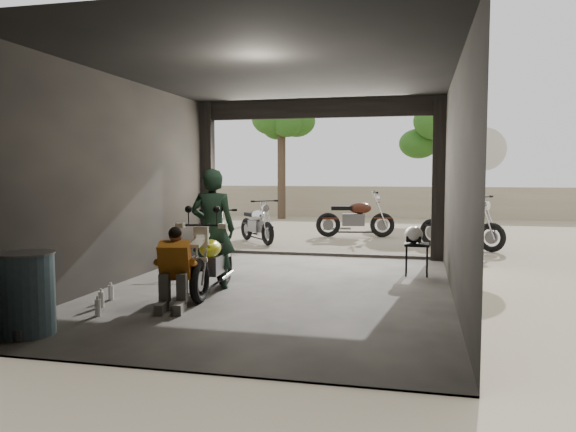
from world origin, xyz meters
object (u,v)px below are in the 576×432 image
at_px(outside_bike_b, 355,214).
at_px(helmet, 414,235).
at_px(outside_bike_a, 257,221).
at_px(rider, 213,229).
at_px(oil_drum, 27,295).
at_px(outside_bike_c, 461,222).
at_px(sign_post, 484,168).
at_px(left_bike, 219,234).
at_px(main_bike, 213,257).
at_px(stool, 417,248).
at_px(mechanic, 173,271).

bearing_deg(outside_bike_b, helmet, -174.99).
bearing_deg(helmet, outside_bike_a, 157.65).
height_order(rider, helmet, rider).
bearing_deg(oil_drum, outside_bike_b, 76.63).
xyz_separation_m(outside_bike_c, sign_post, (0.35, -0.99, 1.20)).
bearing_deg(left_bike, outside_bike_c, 12.83).
relative_size(main_bike, outside_bike_b, 0.88).
relative_size(outside_bike_b, stool, 3.28).
height_order(helmet, sign_post, sign_post).
height_order(main_bike, outside_bike_c, outside_bike_c).
bearing_deg(sign_post, helmet, -94.20).
bearing_deg(mechanic, left_bike, 89.35).
height_order(rider, stool, rider).
distance_m(outside_bike_b, oil_drum, 10.23).
xyz_separation_m(stool, sign_post, (1.31, 2.68, 1.34)).
height_order(left_bike, sign_post, sign_post).
relative_size(rider, helmet, 5.66).
distance_m(rider, oil_drum, 2.94).
bearing_deg(rider, outside_bike_a, -88.55).
height_order(rider, oil_drum, rider).
relative_size(outside_bike_c, oil_drum, 2.05).
bearing_deg(outside_bike_c, oil_drum, 179.72).
bearing_deg(outside_bike_b, rider, 158.75).
relative_size(outside_bike_a, outside_bike_b, 0.87).
height_order(left_bike, rider, rider).
bearing_deg(sign_post, outside_bike_a, -168.83).
xyz_separation_m(main_bike, outside_bike_b, (1.19, 7.55, 0.08)).
xyz_separation_m(rider, helmet, (2.88, 1.75, -0.20)).
relative_size(left_bike, oil_drum, 1.76).
distance_m(main_bike, sign_post, 6.42).
height_order(outside_bike_c, helmet, outside_bike_c).
bearing_deg(left_bike, outside_bike_a, 73.48).
relative_size(outside_bike_a, mechanic, 1.58).
relative_size(left_bike, rider, 0.87).
relative_size(rider, sign_post, 0.67).
bearing_deg(outside_bike_c, mechanic, -178.91).
distance_m(outside_bike_c, oil_drum, 9.52).
height_order(left_bike, outside_bike_c, outside_bike_c).
xyz_separation_m(helmet, sign_post, (1.36, 2.69, 1.12)).
bearing_deg(left_bike, helmet, -30.54).
xyz_separation_m(outside_bike_a, stool, (3.87, -3.73, -0.06)).
bearing_deg(outside_bike_b, outside_bike_c, -136.15).
bearing_deg(outside_bike_a, sign_post, -52.09).
relative_size(left_bike, stool, 2.80).
xyz_separation_m(mechanic, sign_post, (4.26, 5.79, 1.31)).
bearing_deg(main_bike, oil_drum, -120.06).
relative_size(outside_bike_a, outside_bike_c, 0.88).
height_order(outside_bike_b, rider, rider).
bearing_deg(outside_bike_a, main_bike, -120.36).
height_order(main_bike, oil_drum, main_bike).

